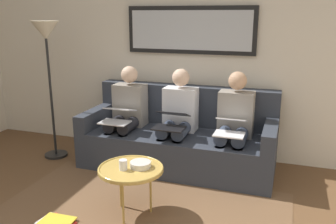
# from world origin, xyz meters

# --- Properties ---
(wall_rear) EXTENTS (6.00, 0.12, 2.60)m
(wall_rear) POSITION_xyz_m (0.00, -2.60, 1.30)
(wall_rear) COLOR beige
(wall_rear) RESTS_ON ground_plane
(area_rug) EXTENTS (2.60, 1.80, 0.01)m
(area_rug) POSITION_xyz_m (0.00, -0.85, 0.00)
(area_rug) COLOR brown
(area_rug) RESTS_ON ground_plane
(couch) EXTENTS (2.20, 0.90, 0.90)m
(couch) POSITION_xyz_m (0.00, -2.12, 0.31)
(couch) COLOR #2D333D
(couch) RESTS_ON ground_plane
(framed_mirror) EXTENTS (1.57, 0.05, 0.56)m
(framed_mirror) POSITION_xyz_m (0.00, -2.51, 1.55)
(framed_mirror) COLOR black
(coffee_table) EXTENTS (0.57, 0.57, 0.46)m
(coffee_table) POSITION_xyz_m (0.07, -0.90, 0.43)
(coffee_table) COLOR tan
(coffee_table) RESTS_ON ground_plane
(cup) EXTENTS (0.07, 0.07, 0.09)m
(cup) POSITION_xyz_m (0.11, -0.85, 0.49)
(cup) COLOR silver
(cup) RESTS_ON coffee_table
(bowl) EXTENTS (0.18, 0.18, 0.05)m
(bowl) POSITION_xyz_m (-0.01, -0.94, 0.47)
(bowl) COLOR beige
(bowl) RESTS_ON coffee_table
(person_left) EXTENTS (0.38, 0.58, 1.14)m
(person_left) POSITION_xyz_m (-0.64, -2.05, 0.61)
(person_left) COLOR gray
(person_left) RESTS_ON couch
(laptop_white) EXTENTS (0.30, 0.37, 0.16)m
(laptop_white) POSITION_xyz_m (-0.64, -1.81, 0.63)
(laptop_white) COLOR white
(person_middle) EXTENTS (0.38, 0.58, 1.14)m
(person_middle) POSITION_xyz_m (0.00, -2.05, 0.61)
(person_middle) COLOR silver
(person_middle) RESTS_ON couch
(laptop_black) EXTENTS (0.33, 0.39, 0.17)m
(laptop_black) POSITION_xyz_m (0.00, -1.82, 0.63)
(laptop_black) COLOR black
(person_right) EXTENTS (0.38, 0.58, 1.14)m
(person_right) POSITION_xyz_m (0.64, -2.05, 0.61)
(person_right) COLOR gray
(person_right) RESTS_ON couch
(laptop_silver) EXTENTS (0.33, 0.36, 0.15)m
(laptop_silver) POSITION_xyz_m (0.64, -1.81, 0.63)
(laptop_silver) COLOR silver
(magazine_stack) EXTENTS (0.33, 0.27, 0.03)m
(magazine_stack) POSITION_xyz_m (0.61, -0.54, 0.02)
(magazine_stack) COLOR red
(magazine_stack) RESTS_ON ground_plane
(standing_lamp) EXTENTS (0.32, 0.32, 1.66)m
(standing_lamp) POSITION_xyz_m (1.55, -1.85, 1.37)
(standing_lamp) COLOR black
(standing_lamp) RESTS_ON ground_plane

